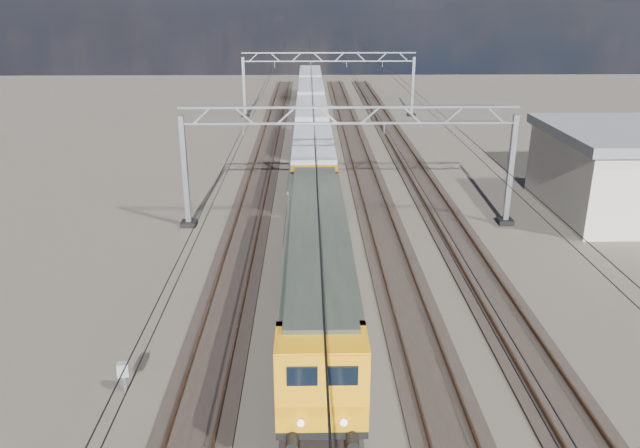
{
  "coord_description": "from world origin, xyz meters",
  "views": [
    {
      "loc": [
        -2.34,
        -31.11,
        12.91
      ],
      "look_at": [
        -1.79,
        -2.39,
        2.4
      ],
      "focal_mm": 35.0,
      "sensor_mm": 36.0,
      "label": 1
    }
  ],
  "objects_px": {
    "locomotive": "(317,259)",
    "hopper_wagon_third": "(311,97)",
    "hopper_wagon_mid": "(312,121)",
    "catenary_gantry_mid": "(349,162)",
    "hopper_wagon_fourth": "(310,81)",
    "catenary_gantry_far": "(329,82)",
    "trackside_cabinet": "(123,371)",
    "hopper_wagon_lead": "(313,159)"
  },
  "relations": [
    {
      "from": "locomotive",
      "to": "hopper_wagon_third",
      "type": "bearing_deg",
      "value": 90.0
    },
    {
      "from": "hopper_wagon_mid",
      "to": "catenary_gantry_far",
      "type": "bearing_deg",
      "value": 82.22
    },
    {
      "from": "catenary_gantry_far",
      "to": "hopper_wagon_fourth",
      "type": "distance_m",
      "value": 14.01
    },
    {
      "from": "hopper_wagon_fourth",
      "to": "catenary_gantry_far",
      "type": "bearing_deg",
      "value": -81.73
    },
    {
      "from": "hopper_wagon_third",
      "to": "hopper_wagon_mid",
      "type": "bearing_deg",
      "value": -90.0
    },
    {
      "from": "catenary_gantry_mid",
      "to": "catenary_gantry_far",
      "type": "xyz_separation_m",
      "value": [
        0.0,
        36.0,
        0.0
      ]
    },
    {
      "from": "locomotive",
      "to": "trackside_cabinet",
      "type": "height_order",
      "value": "locomotive"
    },
    {
      "from": "hopper_wagon_lead",
      "to": "hopper_wagon_fourth",
      "type": "bearing_deg",
      "value": 90.0
    },
    {
      "from": "hopper_wagon_mid",
      "to": "hopper_wagon_fourth",
      "type": "relative_size",
      "value": 1.0
    },
    {
      "from": "hopper_wagon_third",
      "to": "hopper_wagon_fourth",
      "type": "distance_m",
      "value": 14.2
    },
    {
      "from": "catenary_gantry_mid",
      "to": "hopper_wagon_fourth",
      "type": "distance_m",
      "value": 49.84
    },
    {
      "from": "catenary_gantry_far",
      "to": "trackside_cabinet",
      "type": "height_order",
      "value": "catenary_gantry_far"
    },
    {
      "from": "catenary_gantry_far",
      "to": "locomotive",
      "type": "xyz_separation_m",
      "value": [
        -2.0,
        -46.53,
        -1.58
      ]
    },
    {
      "from": "catenary_gantry_mid",
      "to": "hopper_wagon_lead",
      "type": "height_order",
      "value": "catenary_gantry_mid"
    },
    {
      "from": "hopper_wagon_lead",
      "to": "trackside_cabinet",
      "type": "relative_size",
      "value": 11.25
    },
    {
      "from": "catenary_gantry_far",
      "to": "trackside_cabinet",
      "type": "distance_m",
      "value": 53.5
    },
    {
      "from": "locomotive",
      "to": "hopper_wagon_third",
      "type": "height_order",
      "value": "locomotive"
    },
    {
      "from": "catenary_gantry_far",
      "to": "hopper_wagon_lead",
      "type": "relative_size",
      "value": 1.53
    },
    {
      "from": "hopper_wagon_fourth",
      "to": "trackside_cabinet",
      "type": "xyz_separation_m",
      "value": [
        -6.73,
        -66.47,
        -1.36
      ]
    },
    {
      "from": "catenary_gantry_mid",
      "to": "hopper_wagon_lead",
      "type": "distance_m",
      "value": 7.63
    },
    {
      "from": "catenary_gantry_far",
      "to": "trackside_cabinet",
      "type": "relative_size",
      "value": 17.23
    },
    {
      "from": "locomotive",
      "to": "hopper_wagon_lead",
      "type": "relative_size",
      "value": 1.62
    },
    {
      "from": "catenary_gantry_mid",
      "to": "trackside_cabinet",
      "type": "height_order",
      "value": "catenary_gantry_mid"
    },
    {
      "from": "catenary_gantry_mid",
      "to": "locomotive",
      "type": "bearing_deg",
      "value": -100.76
    },
    {
      "from": "locomotive",
      "to": "catenary_gantry_far",
      "type": "bearing_deg",
      "value": 87.54
    },
    {
      "from": "hopper_wagon_fourth",
      "to": "locomotive",
      "type": "bearing_deg",
      "value": -90.0
    },
    {
      "from": "locomotive",
      "to": "hopper_wagon_lead",
      "type": "distance_m",
      "value": 17.7
    },
    {
      "from": "catenary_gantry_mid",
      "to": "catenary_gantry_far",
      "type": "relative_size",
      "value": 1.0
    },
    {
      "from": "hopper_wagon_lead",
      "to": "hopper_wagon_fourth",
      "type": "relative_size",
      "value": 1.0
    },
    {
      "from": "hopper_wagon_lead",
      "to": "hopper_wagon_mid",
      "type": "relative_size",
      "value": 1.0
    },
    {
      "from": "hopper_wagon_third",
      "to": "trackside_cabinet",
      "type": "distance_m",
      "value": 52.72
    },
    {
      "from": "catenary_gantry_far",
      "to": "trackside_cabinet",
      "type": "bearing_deg",
      "value": -99.4
    },
    {
      "from": "trackside_cabinet",
      "to": "hopper_wagon_fourth",
      "type": "bearing_deg",
      "value": 75.73
    },
    {
      "from": "catenary_gantry_far",
      "to": "hopper_wagon_lead",
      "type": "height_order",
      "value": "catenary_gantry_far"
    },
    {
      "from": "catenary_gantry_mid",
      "to": "trackside_cabinet",
      "type": "distance_m",
      "value": 19.09
    },
    {
      "from": "locomotive",
      "to": "hopper_wagon_mid",
      "type": "height_order",
      "value": "locomotive"
    },
    {
      "from": "hopper_wagon_lead",
      "to": "hopper_wagon_third",
      "type": "xyz_separation_m",
      "value": [
        0.0,
        28.4,
        0.0
      ]
    },
    {
      "from": "trackside_cabinet",
      "to": "hopper_wagon_lead",
      "type": "bearing_deg",
      "value": 65.77
    },
    {
      "from": "catenary_gantry_far",
      "to": "locomotive",
      "type": "height_order",
      "value": "catenary_gantry_far"
    },
    {
      "from": "catenary_gantry_mid",
      "to": "hopper_wagon_mid",
      "type": "distance_m",
      "value": 21.53
    },
    {
      "from": "catenary_gantry_mid",
      "to": "hopper_wagon_lead",
      "type": "xyz_separation_m",
      "value": [
        -2.0,
        7.17,
        -1.67
      ]
    },
    {
      "from": "locomotive",
      "to": "hopper_wagon_mid",
      "type": "relative_size",
      "value": 1.62
    }
  ]
}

